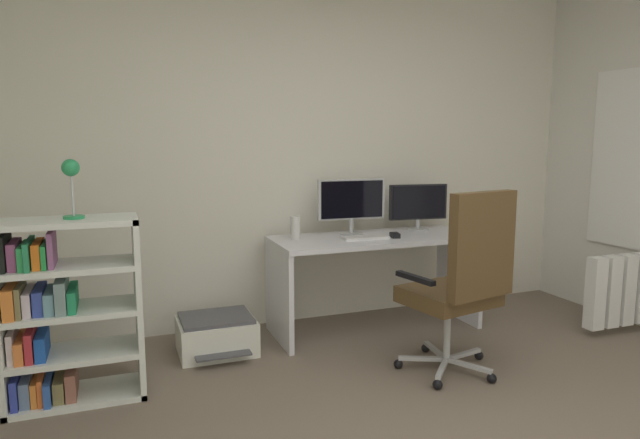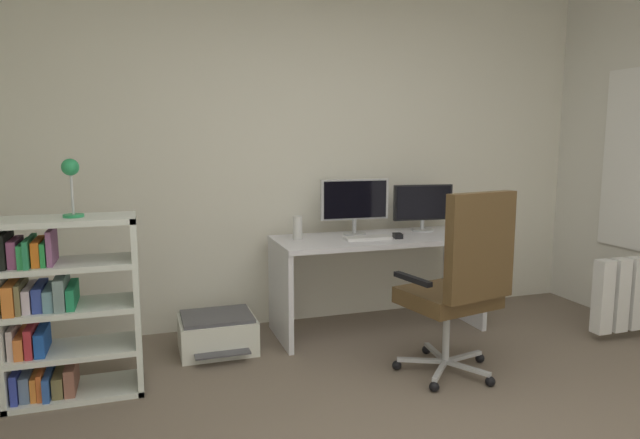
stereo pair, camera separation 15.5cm
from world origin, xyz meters
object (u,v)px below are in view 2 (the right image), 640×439
object	(u,v)px
computer_mouse	(398,236)
office_chair	(461,280)
desk_lamp	(71,177)
printer	(217,333)
bookshelf	(59,311)
monitor_main	(355,202)
desk	(378,261)
keyboard	(367,238)
desktop_speaker	(297,228)
monitor_secondary	(423,205)

from	to	relation	value
computer_mouse	office_chair	world-z (taller)	office_chair
desk_lamp	printer	bearing A→B (deg)	26.24
office_chair	computer_mouse	bearing A→B (deg)	89.53
computer_mouse	office_chair	bearing A→B (deg)	-77.24
computer_mouse	bookshelf	distance (m)	2.30
monitor_main	office_chair	size ratio (longest dim) A/B	0.46
computer_mouse	desk	bearing A→B (deg)	152.47
monitor_main	desk_lamp	bearing A→B (deg)	-162.43
computer_mouse	bookshelf	size ratio (longest dim) A/B	0.10
keyboard	printer	size ratio (longest dim) A/B	0.67
printer	desktop_speaker	bearing A→B (deg)	13.77
keyboard	monitor_main	bearing A→B (deg)	97.24
office_chair	printer	size ratio (longest dim) A/B	2.26
keyboard	printer	xyz separation A→B (m)	(-1.10, 0.02, -0.61)
bookshelf	desk_lamp	xyz separation A→B (m)	(0.10, -0.00, 0.74)
desk	desk_lamp	distance (m)	2.20
monitor_main	computer_mouse	distance (m)	0.42
desk	desktop_speaker	size ratio (longest dim) A/B	9.12
office_chair	bookshelf	size ratio (longest dim) A/B	1.13
keyboard	bookshelf	xyz separation A→B (m)	(-2.02, -0.39, -0.23)
monitor_secondary	desktop_speaker	size ratio (longest dim) A/B	2.84
computer_mouse	bookshelf	xyz separation A→B (m)	(-2.26, -0.36, -0.24)
computer_mouse	monitor_secondary	bearing A→B (deg)	49.04
desktop_speaker	bookshelf	world-z (taller)	bookshelf
bookshelf	computer_mouse	bearing A→B (deg)	9.09
office_chair	printer	bearing A→B (deg)	145.55
monitor_secondary	monitor_main	bearing A→B (deg)	-180.00
monitor_secondary	computer_mouse	xyz separation A→B (m)	(-0.33, -0.24, -0.19)
monitor_secondary	office_chair	distance (m)	1.20
keyboard	desk_lamp	bearing A→B (deg)	-165.78
keyboard	bookshelf	world-z (taller)	bookshelf
desk	printer	bearing A→B (deg)	-177.30
monitor_main	desktop_speaker	size ratio (longest dim) A/B	3.14
monitor_secondary	bookshelf	bearing A→B (deg)	-166.92
desk	desk_lamp	xyz separation A→B (m)	(-2.04, -0.46, 0.70)
desktop_speaker	monitor_main	bearing A→B (deg)	5.83
computer_mouse	desk_lamp	xyz separation A→B (m)	(-2.15, -0.36, 0.50)
bookshelf	office_chair	bearing A→B (deg)	-12.73
bookshelf	printer	distance (m)	1.07
keyboard	office_chair	size ratio (longest dim) A/B	0.30
monitor_secondary	desktop_speaker	world-z (taller)	monitor_secondary
keyboard	desktop_speaker	size ratio (longest dim) A/B	2.00
desk	office_chair	xyz separation A→B (m)	(0.11, -0.97, 0.08)
monitor_main	desktop_speaker	world-z (taller)	monitor_main
keyboard	monitor_secondary	bearing A→B (deg)	23.81
bookshelf	printer	size ratio (longest dim) A/B	2.00
monitor_secondary	computer_mouse	world-z (taller)	monitor_secondary
desk	desk_lamp	size ratio (longest dim) A/B	4.83
desk	monitor_secondary	size ratio (longest dim) A/B	3.21
monitor_main	keyboard	distance (m)	0.33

